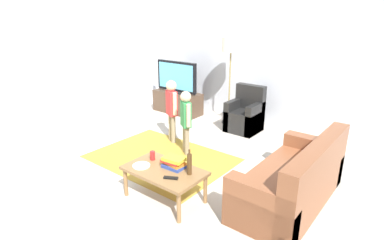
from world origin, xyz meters
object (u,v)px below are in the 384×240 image
at_px(tv_stand, 177,103).
at_px(child_near_tv, 172,106).
at_px(coffee_table, 164,173).
at_px(book_stack, 174,162).
at_px(couch, 296,183).
at_px(child_center, 186,117).
at_px(armchair, 246,116).
at_px(soda_can, 153,156).
at_px(tv_remote, 171,178).
at_px(floor_lamp, 231,49).
at_px(bottle, 189,164).
at_px(plate, 141,166).
at_px(tv, 176,77).

bearing_deg(tv_stand, child_near_tv, -52.21).
xyz_separation_m(coffee_table, book_stack, (0.06, 0.12, 0.12)).
bearing_deg(couch, child_near_tv, 167.90).
bearing_deg(child_near_tv, child_center, -24.64).
xyz_separation_m(armchair, coffee_table, (0.44, -2.81, 0.07)).
relative_size(armchair, child_center, 0.84).
relative_size(book_stack, soda_can, 2.50).
relative_size(child_center, tv_remote, 6.29).
bearing_deg(child_near_tv, armchair, 60.75).
bearing_deg(floor_lamp, book_stack, -70.70).
bearing_deg(armchair, couch, -46.92).
distance_m(armchair, tv_remote, 3.01).
bearing_deg(floor_lamp, tv_remote, -69.41).
height_order(floor_lamp, child_center, floor_lamp).
bearing_deg(soda_can, armchair, 92.88).
bearing_deg(book_stack, bottle, -3.68).
distance_m(soda_can, plate, 0.23).
distance_m(tv_stand, tv_remote, 3.88).
bearing_deg(tv, tv_stand, 90.00).
bearing_deg(soda_can, tv, 125.72).
height_order(bottle, soda_can, bottle).
xyz_separation_m(tv, tv_remote, (2.48, -2.95, -0.42)).
bearing_deg(bottle, armchair, 105.58).
bearing_deg(tv, book_stack, -49.46).
bearing_deg(tv_remote, plate, 151.79).
relative_size(tv, soda_can, 9.17).
distance_m(book_stack, bottle, 0.27).
bearing_deg(bottle, soda_can, 180.00).
bearing_deg(tv_remote, tv, 101.87).
bearing_deg(floor_lamp, child_near_tv, -98.74).
xyz_separation_m(bottle, tv_remote, (-0.10, -0.22, -0.13)).
bearing_deg(child_near_tv, soda_can, -56.94).
bearing_deg(plate, book_stack, 35.09).
distance_m(armchair, bottle, 2.83).
bearing_deg(bottle, couch, 39.47).
distance_m(couch, plate, 1.92).
distance_m(floor_lamp, book_stack, 3.24).
bearing_deg(couch, child_center, 171.48).
bearing_deg(bottle, child_center, 131.14).
relative_size(child_near_tv, bottle, 3.55).
height_order(tv, plate, tv).
relative_size(child_center, bottle, 3.35).
bearing_deg(armchair, child_near_tv, -119.25).
relative_size(book_stack, tv_remote, 1.77).
height_order(couch, soda_can, couch).
height_order(child_near_tv, soda_can, child_near_tv).
bearing_deg(coffee_table, soda_can, 161.57).
distance_m(tv_stand, bottle, 3.79).
bearing_deg(soda_can, couch, 26.99).
height_order(tv, child_near_tv, tv).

